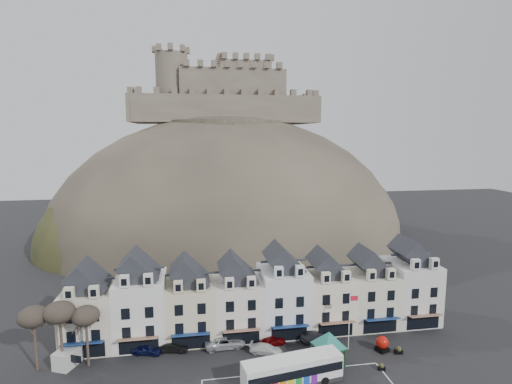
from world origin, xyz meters
TOP-DOWN VIEW (x-y plane):
  - townhouse_terrace at (0.15, 15.97)m, footprint 54.40×9.35m
  - castle_hill at (1.25, 68.95)m, footprint 100.00×76.00m
  - castle at (0.51, 75.93)m, footprint 50.20×22.20m
  - tree_left_far at (-29.00, 10.50)m, footprint 3.61×3.61m
  - tree_left_mid at (-26.00, 10.50)m, footprint 3.78×3.78m
  - tree_left_near at (-23.00, 10.50)m, footprint 3.43×3.43m
  - bus at (1.37, 2.49)m, footprint 12.14×4.62m
  - bus_shelter at (6.92, 5.74)m, footprint 6.72×6.72m
  - red_buoy at (15.12, 7.57)m, footprint 1.82×1.82m
  - flagpole at (10.89, 8.67)m, footprint 1.14×0.16m
  - white_van at (-25.25, 11.58)m, footprint 3.81×5.26m
  - planter_west at (17.00, 6.61)m, footprint 1.08×0.72m
  - planter_east at (13.00, 3.50)m, footprint 0.94×0.62m
  - car_navy at (-16.00, 12.00)m, footprint 4.27×2.56m
  - car_black at (-12.59, 12.00)m, footprint 4.14×2.10m
  - car_silver at (-5.63, 12.00)m, footprint 5.53×2.72m
  - car_white at (-0.40, 9.50)m, footprint 4.72×3.32m
  - car_maroon at (0.80, 11.33)m, footprint 4.13×2.66m
  - car_charcoal at (7.04, 11.70)m, footprint 4.57×2.98m

SIDE VIEW (x-z plane):
  - castle_hill at x=1.25m, z-range -33.89..34.11m
  - planter_east at x=13.00m, z-range -0.02..0.87m
  - planter_west at x=17.00m, z-range -0.02..1.01m
  - car_white at x=-0.40m, z-range 0.00..1.27m
  - car_black at x=-12.59m, z-range 0.00..1.30m
  - car_maroon at x=0.80m, z-range 0.00..1.31m
  - car_navy at x=-16.00m, z-range 0.00..1.36m
  - car_charcoal at x=7.04m, z-range 0.00..1.42m
  - car_silver at x=-5.63m, z-range 0.00..1.54m
  - red_buoy at x=15.12m, z-range 0.02..2.12m
  - white_van at x=-25.25m, z-range 0.00..2.21m
  - bus at x=1.37m, z-range 0.18..3.52m
  - bus_shelter at x=6.92m, z-range 1.22..5.62m
  - flagpole at x=10.89m, z-range 0.56..8.41m
  - townhouse_terrace at x=0.15m, z-range -0.60..11.20m
  - tree_left_near at x=-23.00m, z-range 2.64..10.47m
  - tree_left_far at x=-29.00m, z-range 2.78..11.02m
  - tree_left_mid at x=-26.00m, z-range 2.92..11.56m
  - castle at x=0.51m, z-range 29.19..51.19m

